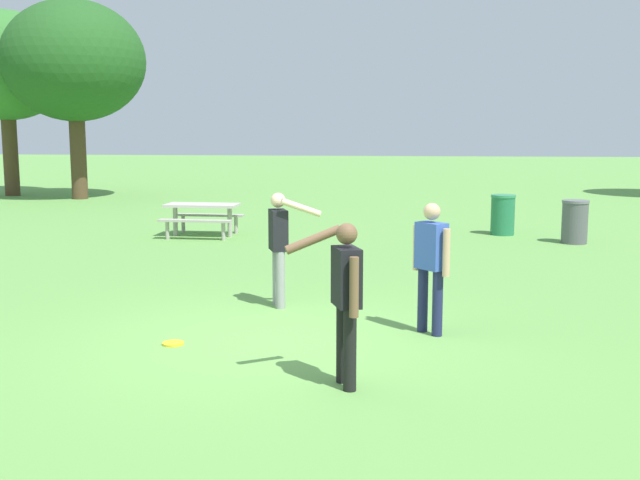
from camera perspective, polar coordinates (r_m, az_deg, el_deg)
The scene contains 10 objects.
ground_plane at distance 9.28m, azimuth -3.50°, elevation -7.59°, with size 120.00×120.00×0.00m, color #609947.
person_thrower at distance 7.50m, azimuth 1.88°, elevation -3.88°, with size 0.80×0.58×1.64m.
person_catcher at distance 10.89m, azimuth -3.05°, elevation -0.03°, with size 0.80×0.58×1.64m.
person_bystander at distance 9.53m, azimuth 8.27°, elevation -1.44°, with size 0.44×0.47×1.64m.
frisbee at distance 9.33m, azimuth -10.90°, elevation -7.57°, with size 0.26×0.26×0.03m, color yellow.
picnic_table_near at distance 18.21m, azimuth -8.77°, elevation 2.03°, with size 1.74×1.47×0.77m.
trash_can_beside_table at distance 18.79m, azimuth 13.46°, elevation 1.85°, with size 0.59×0.59×0.96m.
trash_can_further_along at distance 17.83m, azimuth 18.46°, elevation 1.30°, with size 0.59×0.59×0.96m.
tree_tall_left at distance 31.09m, azimuth -22.40°, elevation 11.88°, with size 4.71×4.71×6.81m.
tree_broad_center at distance 28.84m, azimuth -17.86°, elevation 12.53°, with size 4.96×4.96×6.97m.
Camera 1 is at (1.55, -8.79, 2.56)m, focal length 42.93 mm.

